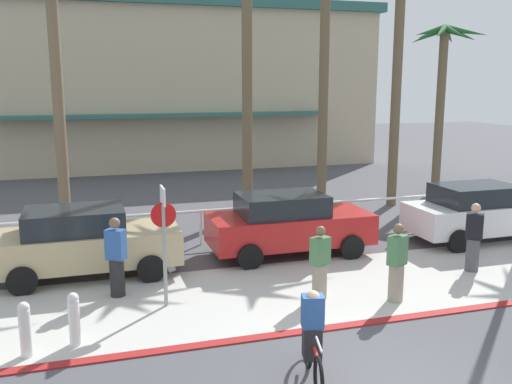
{
  "coord_description": "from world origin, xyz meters",
  "views": [
    {
      "loc": [
        -4.24,
        -7.03,
        4.64
      ],
      "look_at": [
        -0.26,
        6.0,
        1.97
      ],
      "focal_mm": 39.56,
      "sensor_mm": 36.0,
      "label": 1
    }
  ],
  "objects_px": {
    "palm_tree_2": "(55,33)",
    "pedestrian_2": "(474,240)",
    "stop_sign_bike_lane": "(164,229)",
    "palm_tree_5": "(399,35)",
    "pedestrian_1": "(320,266)",
    "cyclist_red_1": "(313,339)",
    "pedestrian_0": "(397,266)",
    "car_white_3": "(480,212)",
    "bollard_0": "(74,319)",
    "bollard_1": "(25,329)",
    "car_red_2": "(288,223)",
    "palm_tree_4": "(325,14)",
    "palm_tree_6": "(443,65)",
    "palm_tree_3": "(247,12)",
    "pedestrian_3": "(116,260)",
    "car_tan_1": "(84,241)"
  },
  "relations": [
    {
      "from": "car_white_3",
      "to": "pedestrian_2",
      "type": "distance_m",
      "value": 3.08
    },
    {
      "from": "palm_tree_5",
      "to": "car_red_2",
      "type": "distance_m",
      "value": 9.38
    },
    {
      "from": "cyclist_red_1",
      "to": "pedestrian_2",
      "type": "height_order",
      "value": "pedestrian_2"
    },
    {
      "from": "palm_tree_4",
      "to": "car_red_2",
      "type": "relative_size",
      "value": 2.13
    },
    {
      "from": "bollard_1",
      "to": "pedestrian_3",
      "type": "xyz_separation_m",
      "value": [
        1.67,
        2.4,
        0.32
      ]
    },
    {
      "from": "palm_tree_6",
      "to": "bollard_0",
      "type": "bearing_deg",
      "value": -144.27
    },
    {
      "from": "stop_sign_bike_lane",
      "to": "pedestrian_0",
      "type": "distance_m",
      "value": 4.97
    },
    {
      "from": "car_tan_1",
      "to": "palm_tree_2",
      "type": "bearing_deg",
      "value": 95.72
    },
    {
      "from": "pedestrian_1",
      "to": "cyclist_red_1",
      "type": "bearing_deg",
      "value": -115.25
    },
    {
      "from": "bollard_1",
      "to": "pedestrian_1",
      "type": "xyz_separation_m",
      "value": [
        5.84,
        0.97,
        0.24
      ]
    },
    {
      "from": "car_red_2",
      "to": "car_white_3",
      "type": "xyz_separation_m",
      "value": [
        5.9,
        -0.34,
        0.0
      ]
    },
    {
      "from": "car_white_3",
      "to": "pedestrian_0",
      "type": "xyz_separation_m",
      "value": [
        -4.87,
        -3.52,
        -0.07
      ]
    },
    {
      "from": "stop_sign_bike_lane",
      "to": "palm_tree_5",
      "type": "xyz_separation_m",
      "value": [
        9.69,
        7.46,
        4.63
      ]
    },
    {
      "from": "car_red_2",
      "to": "car_white_3",
      "type": "relative_size",
      "value": 1.0
    },
    {
      "from": "palm_tree_2",
      "to": "pedestrian_3",
      "type": "bearing_deg",
      "value": -80.23
    },
    {
      "from": "pedestrian_2",
      "to": "car_tan_1",
      "type": "bearing_deg",
      "value": 165.01
    },
    {
      "from": "palm_tree_5",
      "to": "pedestrian_3",
      "type": "distance_m",
      "value": 13.64
    },
    {
      "from": "car_red_2",
      "to": "pedestrian_0",
      "type": "height_order",
      "value": "pedestrian_0"
    },
    {
      "from": "palm_tree_2",
      "to": "pedestrian_2",
      "type": "relative_size",
      "value": 4.57
    },
    {
      "from": "car_white_3",
      "to": "palm_tree_6",
      "type": "bearing_deg",
      "value": 64.83
    },
    {
      "from": "palm_tree_3",
      "to": "car_tan_1",
      "type": "bearing_deg",
      "value": -138.04
    },
    {
      "from": "bollard_1",
      "to": "car_tan_1",
      "type": "height_order",
      "value": "car_tan_1"
    },
    {
      "from": "car_white_3",
      "to": "bollard_0",
      "type": "bearing_deg",
      "value": -162.18
    },
    {
      "from": "palm_tree_2",
      "to": "pedestrian_2",
      "type": "xyz_separation_m",
      "value": [
        9.72,
        -7.78,
        -5.3
      ]
    },
    {
      "from": "palm_tree_2",
      "to": "pedestrian_3",
      "type": "xyz_separation_m",
      "value": [
        1.19,
        -6.92,
        -5.28
      ]
    },
    {
      "from": "bollard_1",
      "to": "palm_tree_2",
      "type": "relative_size",
      "value": 0.13
    },
    {
      "from": "palm_tree_4",
      "to": "cyclist_red_1",
      "type": "relative_size",
      "value": 5.25
    },
    {
      "from": "palm_tree_5",
      "to": "pedestrian_2",
      "type": "relative_size",
      "value": 5.17
    },
    {
      "from": "palm_tree_4",
      "to": "car_white_3",
      "type": "relative_size",
      "value": 2.13
    },
    {
      "from": "pedestrian_0",
      "to": "pedestrian_1",
      "type": "relative_size",
      "value": 1.06
    },
    {
      "from": "bollard_1",
      "to": "palm_tree_3",
      "type": "bearing_deg",
      "value": 53.89
    },
    {
      "from": "pedestrian_0",
      "to": "pedestrian_2",
      "type": "xyz_separation_m",
      "value": [
        2.85,
        1.19,
        0.0
      ]
    },
    {
      "from": "palm_tree_3",
      "to": "pedestrian_3",
      "type": "bearing_deg",
      "value": -126.6
    },
    {
      "from": "palm_tree_3",
      "to": "palm_tree_5",
      "type": "xyz_separation_m",
      "value": [
        5.72,
        -0.01,
        -0.62
      ]
    },
    {
      "from": "car_red_2",
      "to": "cyclist_red_1",
      "type": "xyz_separation_m",
      "value": [
        -1.92,
        -6.33,
        -0.18
      ]
    },
    {
      "from": "palm_tree_3",
      "to": "cyclist_red_1",
      "type": "relative_size",
      "value": 5.44
    },
    {
      "from": "palm_tree_2",
      "to": "palm_tree_5",
      "type": "bearing_deg",
      "value": -1.63
    },
    {
      "from": "pedestrian_3",
      "to": "car_tan_1",
      "type": "bearing_deg",
      "value": 112.39
    },
    {
      "from": "car_tan_1",
      "to": "pedestrian_3",
      "type": "xyz_separation_m",
      "value": [
        0.66,
        -1.6,
        -0.04
      ]
    },
    {
      "from": "car_white_3",
      "to": "stop_sign_bike_lane",
      "type": "bearing_deg",
      "value": -166.26
    },
    {
      "from": "palm_tree_5",
      "to": "pedestrian_0",
      "type": "distance_m",
      "value": 11.36
    },
    {
      "from": "bollard_0",
      "to": "car_red_2",
      "type": "xyz_separation_m",
      "value": [
        5.52,
        4.01,
        0.35
      ]
    },
    {
      "from": "palm_tree_4",
      "to": "cyclist_red_1",
      "type": "bearing_deg",
      "value": -114.13
    },
    {
      "from": "palm_tree_4",
      "to": "pedestrian_3",
      "type": "distance_m",
      "value": 12.52
    },
    {
      "from": "car_white_3",
      "to": "cyclist_red_1",
      "type": "bearing_deg",
      "value": -142.56
    },
    {
      "from": "car_red_2",
      "to": "cyclist_red_1",
      "type": "bearing_deg",
      "value": -106.9
    },
    {
      "from": "palm_tree_4",
      "to": "pedestrian_2",
      "type": "bearing_deg",
      "value": -86.52
    },
    {
      "from": "stop_sign_bike_lane",
      "to": "pedestrian_0",
      "type": "bearing_deg",
      "value": -13.83
    },
    {
      "from": "pedestrian_2",
      "to": "palm_tree_3",
      "type": "bearing_deg",
      "value": 115.97
    },
    {
      "from": "pedestrian_0",
      "to": "car_red_2",
      "type": "bearing_deg",
      "value": 105.0
    }
  ]
}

